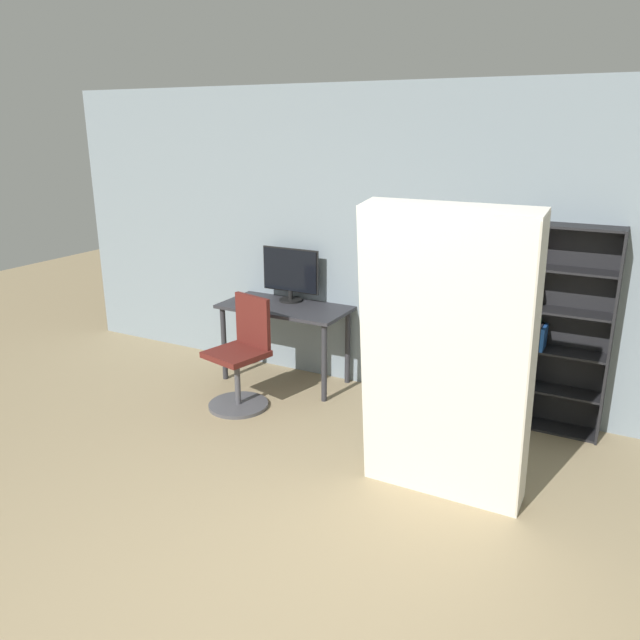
{
  "coord_description": "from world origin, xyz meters",
  "views": [
    {
      "loc": [
        1.57,
        -1.98,
        2.36
      ],
      "look_at": [
        -0.39,
        1.68,
        1.05
      ],
      "focal_mm": 35.0,
      "sensor_mm": 36.0,
      "label": 1
    }
  ],
  "objects_px": {
    "mattress_near": "(446,360)",
    "monitor": "(290,273)",
    "office_chair": "(242,362)",
    "bookshelf": "(548,332)"
  },
  "relations": [
    {
      "from": "mattress_near",
      "to": "monitor",
      "type": "bearing_deg",
      "value": 144.6
    },
    {
      "from": "office_chair",
      "to": "mattress_near",
      "type": "bearing_deg",
      "value": -16.06
    },
    {
      "from": "bookshelf",
      "to": "mattress_near",
      "type": "distance_m",
      "value": 1.47
    },
    {
      "from": "office_chair",
      "to": "bookshelf",
      "type": "distance_m",
      "value": 2.53
    },
    {
      "from": "bookshelf",
      "to": "monitor",
      "type": "bearing_deg",
      "value": -179.36
    },
    {
      "from": "bookshelf",
      "to": "mattress_near",
      "type": "xyz_separation_m",
      "value": [
        -0.4,
        -1.4,
        0.17
      ]
    },
    {
      "from": "office_chair",
      "to": "bookshelf",
      "type": "height_order",
      "value": "bookshelf"
    },
    {
      "from": "bookshelf",
      "to": "mattress_near",
      "type": "relative_size",
      "value": 0.85
    },
    {
      "from": "office_chair",
      "to": "mattress_near",
      "type": "relative_size",
      "value": 0.5
    },
    {
      "from": "office_chair",
      "to": "mattress_near",
      "type": "height_order",
      "value": "mattress_near"
    }
  ]
}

